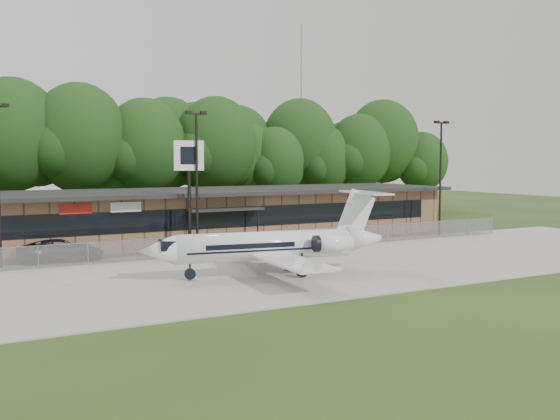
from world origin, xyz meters
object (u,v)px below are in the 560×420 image
business_jet (273,246)px  suv (61,251)px  terminal (221,213)px  pole_sign (189,167)px

business_jet → suv: bearing=141.0°
terminal → suv: size_ratio=7.45×
terminal → business_jet: size_ratio=2.77×
business_jet → pole_sign: pole_sign is taller
business_jet → suv: business_jet is taller
terminal → suv: 15.76m
terminal → pole_sign: bearing=-127.4°
business_jet → terminal: bearing=85.9°
terminal → suv: (-14.27, -6.55, -1.41)m
terminal → pole_sign: (-5.47, -7.14, 4.06)m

